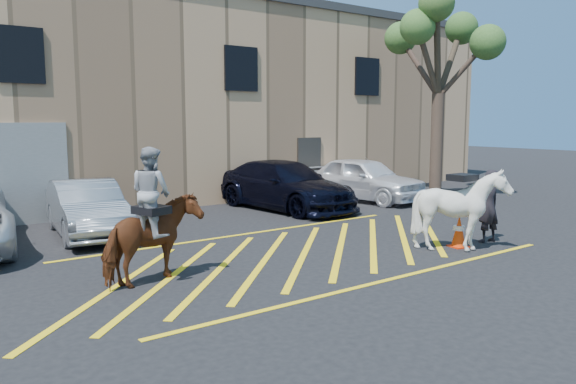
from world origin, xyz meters
TOP-DOWN VIEW (x-y plane):
  - ground at (0.00, 0.00)m, footprint 90.00×90.00m
  - car_silver_sedan at (-3.17, 4.41)m, footprint 1.99×4.36m
  - car_blue_suv at (3.29, 4.85)m, footprint 2.62×5.50m
  - car_white_suv at (6.68, 4.70)m, footprint 2.45×4.79m
  - handler at (4.18, -2.00)m, footprint 0.68×0.49m
  - warehouse at (-0.01, 11.99)m, footprint 32.42×10.20m
  - hatching_zone at (-0.00, -0.30)m, footprint 12.60×5.12m
  - mounted_bay at (-3.51, -0.40)m, footprint 2.00×1.35m
  - saddled_white at (2.93, -2.15)m, footprint 1.48×1.67m
  - traffic_cone at (3.21, -1.92)m, footprint 0.45×0.45m
  - tree at (9.03, 3.41)m, footprint 3.99×4.37m

SIDE VIEW (x-z plane):
  - ground at x=0.00m, z-range 0.00..0.00m
  - hatching_zone at x=0.00m, z-range 0.00..0.01m
  - traffic_cone at x=3.21m, z-range 0.00..0.73m
  - car_silver_sedan at x=-3.17m, z-range 0.00..1.39m
  - car_blue_suv at x=3.29m, z-range 0.00..1.55m
  - car_white_suv at x=6.68m, z-range 0.00..1.56m
  - handler at x=4.18m, z-range 0.00..1.73m
  - saddled_white at x=2.93m, z-range 0.01..1.84m
  - mounted_bay at x=-3.51m, z-range -0.23..2.19m
  - warehouse at x=-0.01m, z-range 0.00..7.30m
  - tree at x=9.03m, z-range 2.04..9.35m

